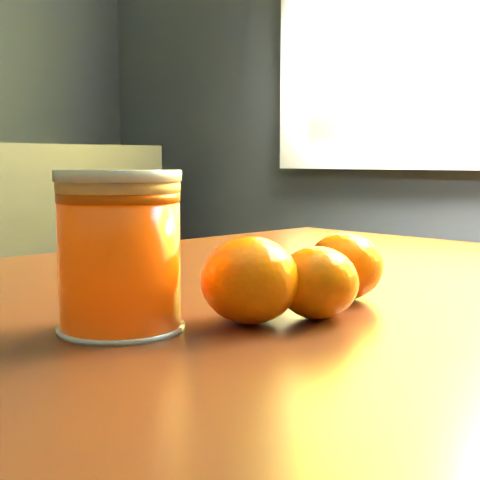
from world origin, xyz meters
TOP-DOWN VIEW (x-y plane):
  - table at (0.97, -0.02)m, footprint 1.07×0.82m
  - juice_glass at (0.85, -0.06)m, footprint 0.08×0.08m
  - orange_front at (1.04, -0.08)m, footprint 0.07×0.07m
  - orange_back at (0.93, -0.10)m, footprint 0.08×0.08m
  - orange_extra at (0.97, -0.11)m, footprint 0.06×0.06m

SIDE VIEW (x-z plane):
  - table at x=0.97m, z-range 0.28..1.02m
  - orange_extra at x=0.97m, z-range 0.74..0.79m
  - orange_front at x=1.04m, z-range 0.74..0.80m
  - orange_back at x=0.93m, z-range 0.74..0.80m
  - juice_glass at x=0.85m, z-range 0.74..0.85m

